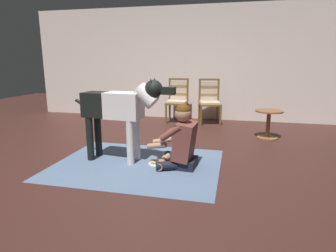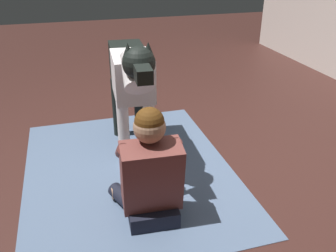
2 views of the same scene
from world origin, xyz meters
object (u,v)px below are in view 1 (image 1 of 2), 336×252
Objects in this scene: dining_chair_left_of_pair at (178,98)px; large_dog at (120,108)px; dining_chair_right_of_pair at (209,99)px; hot_dog_on_plate at (158,162)px; person_sitting_on_floor at (181,141)px; round_side_table at (268,122)px.

large_dog reaches higher than dining_chair_left_of_pair.
hot_dog_on_plate is at bearing -98.71° from dining_chair_right_of_pair.
person_sitting_on_floor is 0.45m from hot_dog_on_plate.
round_side_table is at bearing 54.26° from person_sitting_on_floor.
dining_chair_right_of_pair is 1.92× the size of round_side_table.
hot_dog_on_plate is at bearing -3.63° from large_dog.
large_dog is 0.89m from hot_dog_on_plate.
person_sitting_on_floor is at bearing -77.80° from dining_chair_left_of_pair.
large_dog is at bearing -141.21° from round_side_table.
dining_chair_left_of_pair is at bearing 102.20° from person_sitting_on_floor.
large_dog is at bearing 176.37° from hot_dog_on_plate.
large_dog is (-0.96, -2.77, 0.20)m from dining_chair_right_of_pair.
dining_chair_left_of_pair is 4.01× the size of hot_dog_on_plate.
round_side_table is (1.87, -1.08, -0.23)m from dining_chair_left_of_pair.
round_side_table reaches higher than hot_dog_on_plate.
hot_dog_on_plate is (0.53, -0.03, -0.72)m from large_dog.
dining_chair_right_of_pair is 2.94m from large_dog.
hot_dog_on_plate is at bearing -84.12° from dining_chair_left_of_pair.
round_side_table is at bearing -30.00° from dining_chair_left_of_pair.
dining_chair_left_of_pair is at bearing 95.88° from hot_dog_on_plate.
large_dog reaches higher than round_side_table.
person_sitting_on_floor reaches higher than round_side_table.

